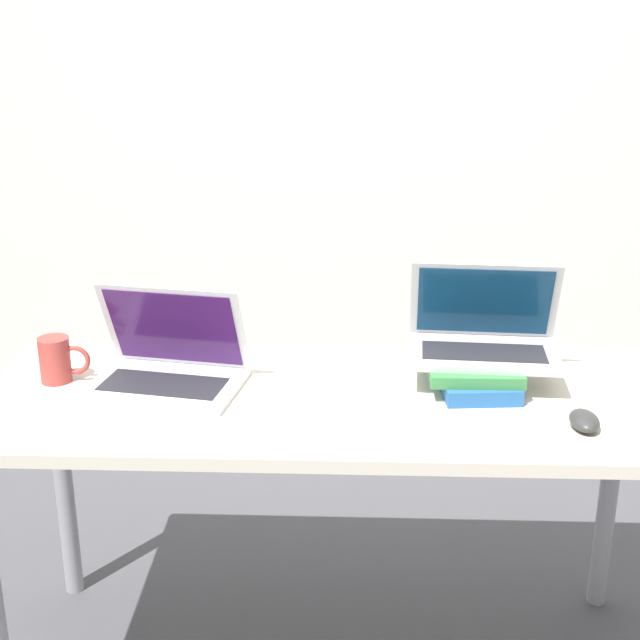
{
  "coord_description": "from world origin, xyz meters",
  "views": [
    {
      "loc": [
        0.04,
        -1.55,
        1.58
      ],
      "look_at": [
        -0.03,
        0.32,
        0.92
      ],
      "focal_mm": 50.0,
      "sensor_mm": 36.0,
      "label": 1
    }
  ],
  "objects_px": {
    "wireless_keyboard": "(474,430)",
    "mouse": "(584,421)",
    "laptop_on_books": "(483,336)",
    "book_stack": "(473,372)",
    "laptop_left": "(168,365)",
    "mug": "(57,360)"
  },
  "relations": [
    {
      "from": "wireless_keyboard",
      "to": "mouse",
      "type": "distance_m",
      "value": 0.24
    },
    {
      "from": "book_stack",
      "to": "mug",
      "type": "relative_size",
      "value": 2.18
    },
    {
      "from": "laptop_left",
      "to": "mouse",
      "type": "distance_m",
      "value": 0.94
    },
    {
      "from": "laptop_left",
      "to": "laptop_on_books",
      "type": "bearing_deg",
      "value": 4.91
    },
    {
      "from": "mug",
      "to": "wireless_keyboard",
      "type": "bearing_deg",
      "value": -13.95
    },
    {
      "from": "book_stack",
      "to": "wireless_keyboard",
      "type": "height_order",
      "value": "book_stack"
    },
    {
      "from": "laptop_on_books",
      "to": "wireless_keyboard",
      "type": "height_order",
      "value": "laptop_on_books"
    },
    {
      "from": "wireless_keyboard",
      "to": "mug",
      "type": "height_order",
      "value": "mug"
    },
    {
      "from": "mouse",
      "to": "laptop_left",
      "type": "bearing_deg",
      "value": 167.92
    },
    {
      "from": "wireless_keyboard",
      "to": "book_stack",
      "type": "bearing_deg",
      "value": 83.72
    },
    {
      "from": "mug",
      "to": "book_stack",
      "type": "bearing_deg",
      "value": 0.67
    },
    {
      "from": "laptop_left",
      "to": "wireless_keyboard",
      "type": "distance_m",
      "value": 0.72
    },
    {
      "from": "laptop_left",
      "to": "mug",
      "type": "height_order",
      "value": "laptop_left"
    },
    {
      "from": "book_stack",
      "to": "mouse",
      "type": "bearing_deg",
      "value": -46.74
    },
    {
      "from": "book_stack",
      "to": "mouse",
      "type": "relative_size",
      "value": 2.7
    },
    {
      "from": "laptop_left",
      "to": "book_stack",
      "type": "height_order",
      "value": "laptop_left"
    },
    {
      "from": "laptop_left",
      "to": "laptop_on_books",
      "type": "distance_m",
      "value": 0.74
    },
    {
      "from": "laptop_left",
      "to": "mug",
      "type": "distance_m",
      "value": 0.27
    },
    {
      "from": "laptop_on_books",
      "to": "book_stack",
      "type": "bearing_deg",
      "value": -120.55
    },
    {
      "from": "mouse",
      "to": "book_stack",
      "type": "bearing_deg",
      "value": 133.26
    },
    {
      "from": "laptop_on_books",
      "to": "wireless_keyboard",
      "type": "xyz_separation_m",
      "value": [
        -0.05,
        -0.29,
        -0.1
      ]
    },
    {
      "from": "laptop_left",
      "to": "mouse",
      "type": "bearing_deg",
      "value": -12.08
    }
  ]
}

